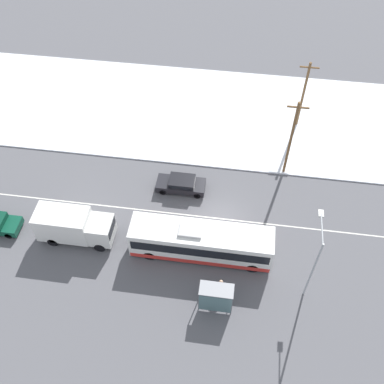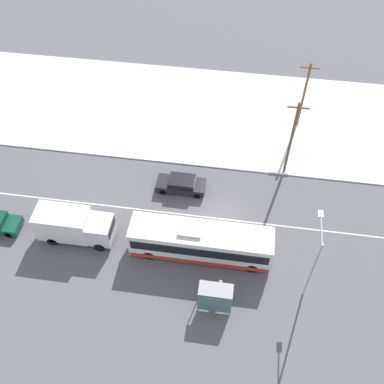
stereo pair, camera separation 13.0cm
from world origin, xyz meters
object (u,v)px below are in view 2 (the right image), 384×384
object	(u,v)px
bus_shelter	(215,298)
sedan_car	(181,184)
streetlamp	(315,256)
pedestrian_at_stop	(220,286)
box_truck	(73,225)
utility_pole_snowlot	(304,95)
city_bus	(201,242)
utility_pole_roadside	(291,139)

from	to	relation	value
bus_shelter	sedan_car	bearing A→B (deg)	110.96
bus_shelter	streetlamp	world-z (taller)	streetlamp
sedan_car	streetlamp	size ratio (longest dim) A/B	0.64
sedan_car	streetlamp	xyz separation A→B (m)	(10.82, -8.40, 3.69)
pedestrian_at_stop	bus_shelter	world-z (taller)	bus_shelter
pedestrian_at_stop	box_truck	bearing A→B (deg)	164.43
utility_pole_snowlot	streetlamp	bearing A→B (deg)	-88.87
streetlamp	utility_pole_snowlot	size ratio (longest dim) A/B	0.92
city_bus	utility_pole_roadside	xyz separation A→B (m)	(6.59, 9.92, 2.77)
bus_shelter	utility_pole_roadside	bearing A→B (deg)	71.28
utility_pole_roadside	utility_pole_snowlot	xyz separation A→B (m)	(1.25, 6.86, -0.39)
sedan_car	utility_pole_snowlot	world-z (taller)	utility_pole_snowlot
streetlamp	pedestrian_at_stop	bearing A→B (deg)	-167.18
bus_shelter	streetlamp	xyz separation A→B (m)	(6.56, 2.71, 2.78)
pedestrian_at_stop	utility_pole_snowlot	distance (m)	21.20
bus_shelter	utility_pole_roadside	xyz separation A→B (m)	(4.94, 14.58, 2.65)
sedan_car	bus_shelter	distance (m)	11.94
sedan_car	utility_pole_snowlot	xyz separation A→B (m)	(10.45, 10.32, 3.17)
sedan_car	box_truck	bearing A→B (deg)	39.09
box_truck	sedan_car	bearing A→B (deg)	39.09
sedan_car	pedestrian_at_stop	bearing A→B (deg)	114.64
bus_shelter	utility_pole_snowlot	distance (m)	22.43
streetlamp	bus_shelter	bearing A→B (deg)	-157.52
city_bus	box_truck	xyz separation A→B (m)	(-10.47, 0.07, 0.11)
streetlamp	utility_pole_roadside	world-z (taller)	utility_pole_roadside
utility_pole_snowlot	sedan_car	bearing A→B (deg)	-135.35
bus_shelter	utility_pole_snowlot	size ratio (longest dim) A/B	0.33
utility_pole_roadside	bus_shelter	bearing A→B (deg)	-108.72
box_truck	bus_shelter	world-z (taller)	box_truck
streetlamp	utility_pole_roadside	size ratio (longest dim) A/B	0.83
utility_pole_snowlot	box_truck	bearing A→B (deg)	-137.62
streetlamp	utility_pole_roadside	xyz separation A→B (m)	(-1.62, 11.86, -0.13)
city_bus	box_truck	bearing A→B (deg)	179.62
city_bus	streetlamp	xyz separation A→B (m)	(8.22, -1.94, 2.90)
pedestrian_at_stop	utility_pole_roadside	xyz separation A→B (m)	(4.69, 13.30, 3.18)
sedan_car	utility_pole_snowlot	size ratio (longest dim) A/B	0.59
sedan_car	pedestrian_at_stop	distance (m)	10.83
box_truck	pedestrian_at_stop	xyz separation A→B (m)	(12.37, -3.45, -0.52)
box_truck	bus_shelter	size ratio (longest dim) A/B	2.51
pedestrian_at_stop	utility_pole_snowlot	bearing A→B (deg)	73.58
streetlamp	city_bus	bearing A→B (deg)	166.70
streetlamp	utility_pole_roadside	distance (m)	11.97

